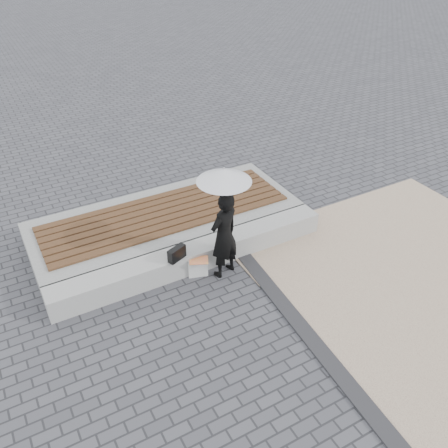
{
  "coord_description": "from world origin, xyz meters",
  "views": [
    {
      "loc": [
        -2.68,
        -4.32,
        5.28
      ],
      "look_at": [
        0.36,
        1.19,
        1.0
      ],
      "focal_mm": 38.27,
      "sensor_mm": 36.0,
      "label": 1
    }
  ],
  "objects": [
    {
      "name": "ground",
      "position": [
        0.0,
        0.0,
        0.0
      ],
      "size": [
        80.0,
        80.0,
        0.0
      ],
      "primitive_type": "plane",
      "color": "#454549",
      "rests_on": "ground"
    },
    {
      "name": "terrazzo_zone",
      "position": [
        3.2,
        -0.5,
        0.01
      ],
      "size": [
        5.0,
        5.0,
        0.02
      ],
      "primitive_type": "cube",
      "color": "#CBB092",
      "rests_on": "ground"
    },
    {
      "name": "edging_band",
      "position": [
        0.75,
        -0.5,
        0.02
      ],
      "size": [
        0.61,
        5.2,
        0.04
      ],
      "primitive_type": "cube",
      "rotation": [
        0.0,
        0.0,
        -0.07
      ],
      "color": "#29292B",
      "rests_on": "ground"
    },
    {
      "name": "seating_ledge",
      "position": [
        0.0,
        1.6,
        0.2
      ],
      "size": [
        5.0,
        0.45,
        0.4
      ],
      "primitive_type": "cube",
      "color": "#9E9E99",
      "rests_on": "ground"
    },
    {
      "name": "timber_platform",
      "position": [
        0.0,
        2.8,
        0.2
      ],
      "size": [
        5.0,
        2.0,
        0.4
      ],
      "primitive_type": "cube",
      "color": "gray",
      "rests_on": "ground"
    },
    {
      "name": "timber_decking",
      "position": [
        0.0,
        2.8,
        0.42
      ],
      "size": [
        4.6,
        1.4,
        0.04
      ],
      "primitive_type": null,
      "color": "brown",
      "rests_on": "timber_platform"
    },
    {
      "name": "woman",
      "position": [
        0.36,
        1.19,
        0.78
      ],
      "size": [
        0.65,
        0.53,
        1.56
      ],
      "primitive_type": "imported",
      "rotation": [
        0.0,
        0.0,
        3.45
      ],
      "color": "black",
      "rests_on": "ground"
    },
    {
      "name": "parasol",
      "position": [
        0.36,
        1.19,
        1.88
      ],
      "size": [
        0.85,
        0.85,
        1.08
      ],
      "rotation": [
        0.0,
        0.0,
        -0.21
      ],
      "color": "#B9B9BD",
      "rests_on": "ground"
    },
    {
      "name": "handbag",
      "position": [
        -0.38,
        1.44,
        0.52
      ],
      "size": [
        0.35,
        0.23,
        0.23
      ],
      "primitive_type": "cube",
      "rotation": [
        0.0,
        0.0,
        0.38
      ],
      "color": "black",
      "rests_on": "seating_ledge"
    },
    {
      "name": "canvas_tote",
      "position": [
        -0.06,
        1.35,
        0.17
      ],
      "size": [
        0.35,
        0.23,
        0.34
      ],
      "primitive_type": "cube",
      "rotation": [
        0.0,
        0.0,
        -0.3
      ],
      "color": "silver",
      "rests_on": "ground"
    },
    {
      "name": "magazine",
      "position": [
        -0.06,
        1.3,
        0.35
      ],
      "size": [
        0.38,
        0.34,
        0.01
      ],
      "primitive_type": "cube",
      "rotation": [
        0.0,
        0.0,
        -0.44
      ],
      "color": "#D02A47",
      "rests_on": "canvas_tote"
    }
  ]
}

